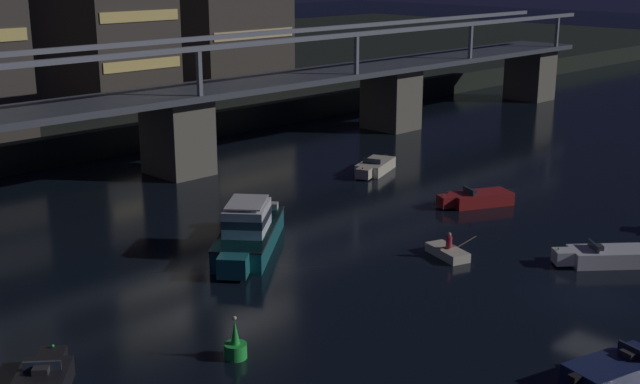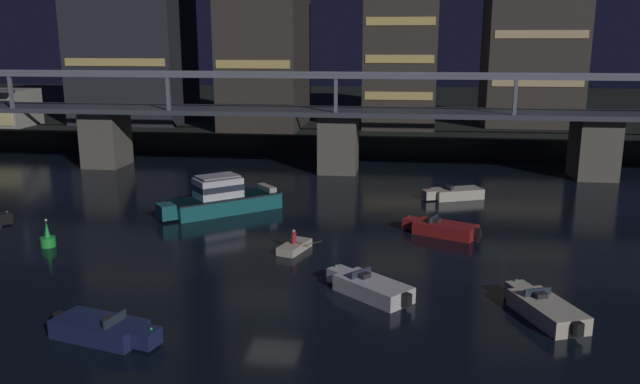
{
  "view_description": "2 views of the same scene",
  "coord_description": "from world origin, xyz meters",
  "views": [
    {
      "loc": [
        -33.74,
        -16.28,
        15.03
      ],
      "look_at": [
        -2.59,
        15.17,
        2.54
      ],
      "focal_mm": 46.54,
      "sensor_mm": 36.0,
      "label": 1
    },
    {
      "loc": [
        5.76,
        -27.77,
        12.23
      ],
      "look_at": [
        0.53,
        13.79,
        2.3
      ],
      "focal_mm": 35.65,
      "sensor_mm": 36.0,
      "label": 2
    }
  ],
  "objects": [
    {
      "name": "speedboat_far_center",
      "position": [
        4.53,
        1.73,
        0.41
      ],
      "size": [
        4.55,
        4.2,
        1.16
      ],
      "color": "silver",
      "rests_on": "ground"
    },
    {
      "name": "speedboat_mid_left",
      "position": [
        8.7,
        12.44,
        0.41
      ],
      "size": [
        4.97,
        3.34,
        1.16
      ],
      "color": "maroon",
      "rests_on": "ground"
    },
    {
      "name": "river_bridge",
      "position": [
        -0.0,
        32.31,
        4.15
      ],
      "size": [
        99.98,
        6.4,
        9.38
      ],
      "color": "#605B51",
      "rests_on": "ground"
    },
    {
      "name": "dinghy_with_paddler",
      "position": [
        -0.28,
        8.02,
        0.28
      ],
      "size": [
        2.66,
        2.81,
        1.36
      ],
      "color": "beige",
      "rests_on": "ground"
    },
    {
      "name": "channel_buoy",
      "position": [
        -15.39,
        6.93,
        0.48
      ],
      "size": [
        0.9,
        0.9,
        1.76
      ],
      "color": "green",
      "rests_on": "ground"
    },
    {
      "name": "speedboat_mid_right",
      "position": [
        -6.37,
        -4.42,
        0.41
      ],
      "size": [
        5.19,
        2.74,
        1.16
      ],
      "color": "#19234C",
      "rests_on": "ground"
    },
    {
      "name": "ground_plane",
      "position": [
        0.0,
        0.0,
        0.0
      ],
      "size": [
        400.0,
        400.0,
        0.0
      ],
      "primitive_type": "plane",
      "color": "black"
    },
    {
      "name": "cabin_cruiser_near_left",
      "position": [
        -7.02,
        16.12,
        1.05
      ],
      "size": [
        8.34,
        7.43,
        2.79
      ],
      "color": "#196066",
      "rests_on": "ground"
    },
    {
      "name": "speedboat_far_left",
      "position": [
        10.29,
        22.52,
        0.41
      ],
      "size": [
        5.07,
        3.12,
        1.16
      ],
      "color": "beige",
      "rests_on": "ground"
    }
  ]
}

